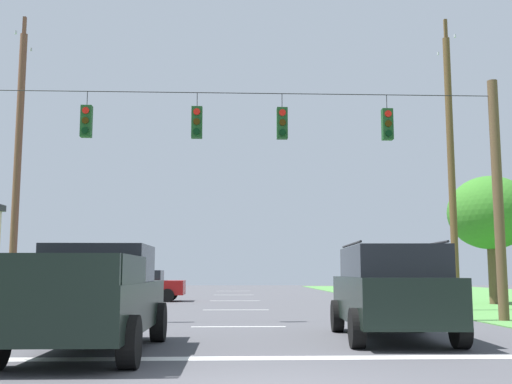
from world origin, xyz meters
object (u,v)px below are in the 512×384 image
Objects in this scene: pickup_truck at (92,298)px; utility_pole_near_left at (17,164)px; overhead_signal_span at (236,182)px; suv_black at (391,290)px; tree_roadside_far_right at (490,213)px; distant_car_oncoming at (141,285)px; utility_pole_mid_right at (451,165)px; distant_car_crossing_white at (418,284)px.

utility_pole_near_left is at bearing 115.46° from pickup_truck.
suv_black is (3.32, -4.66, -3.02)m from overhead_signal_span.
tree_roadside_far_right reaches higher than pickup_truck.
distant_car_oncoming is at bearing 67.52° from utility_pole_near_left.
utility_pole_mid_right is (10.94, 11.51, 4.54)m from pickup_truck.
utility_pole_mid_right reaches higher than overhead_signal_span.
utility_pole_near_left is 20.11m from tree_roadside_far_right.
distant_car_oncoming is at bearing 148.01° from utility_pole_mid_right.
utility_pole_near_left is at bearing -112.48° from distant_car_oncoming.
suv_black is 16.39m from tree_roadside_far_right.
tree_roadside_far_right is at bearing 59.31° from suv_black.
overhead_signal_span is 1.41× the size of utility_pole_mid_right.
tree_roadside_far_right reaches higher than distant_car_oncoming.
overhead_signal_span is 3.73× the size of distant_car_oncoming.
overhead_signal_span reaches higher than pickup_truck.
tree_roadside_far_right is (1.60, -5.85, 3.29)m from distant_car_crossing_white.
distant_car_crossing_white is at bearing 30.05° from utility_pole_near_left.
pickup_truck is 0.48× the size of utility_pole_mid_right.
distant_car_oncoming is at bearing 114.14° from suv_black.
tree_roadside_far_right is at bearing 48.04° from pickup_truck.
distant_car_crossing_white is 14.67m from distant_car_oncoming.
overhead_signal_span reaches higher than tree_roadside_far_right.
utility_pole_mid_right is 1.97× the size of tree_roadside_far_right.
utility_pole_mid_right is at bearing 46.44° from pickup_truck.
distant_car_crossing_white is 6.89m from tree_roadside_far_right.
utility_pole_mid_right is at bearing -99.28° from distant_car_crossing_white.
overhead_signal_span is 2.79× the size of tree_roadside_far_right.
distant_car_oncoming is 0.39× the size of utility_pole_near_left.
utility_pole_mid_right is (4.97, 9.58, 4.44)m from suv_black.
distant_car_crossing_white is 1.02× the size of distant_car_oncoming.
overhead_signal_span is 3.64× the size of distant_car_crossing_white.
tree_roadside_far_right is at bearing 52.76° from utility_pole_mid_right.
suv_black is 1.14× the size of distant_car_oncoming.
tree_roadside_far_right is (3.25, 4.28, -1.43)m from utility_pole_mid_right.
suv_black reaches higher than pickup_truck.
pickup_truck is at bearing -64.54° from utility_pole_near_left.
pickup_truck is at bearing -84.38° from distant_car_oncoming.
pickup_truck is 0.94× the size of tree_roadside_far_right.
pickup_truck is 1.23× the size of distant_car_crossing_white.
overhead_signal_span is 14.76m from tree_roadside_far_right.
utility_pole_near_left reaches higher than overhead_signal_span.
utility_pole_near_left is at bearing 149.81° from overhead_signal_span.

